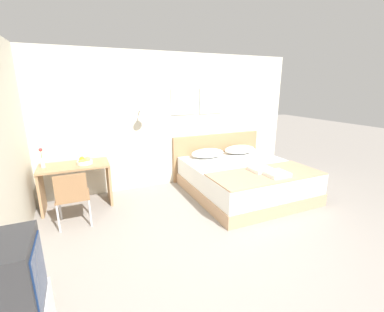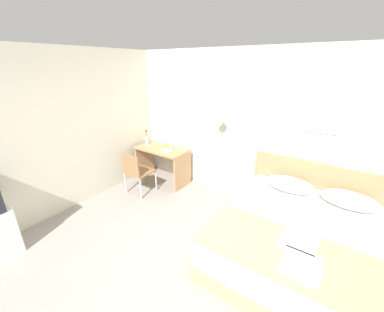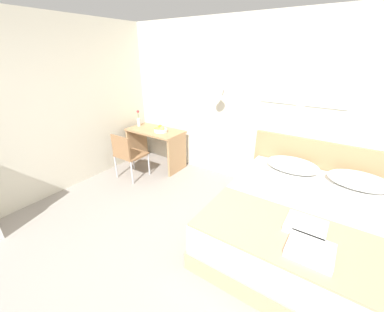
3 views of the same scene
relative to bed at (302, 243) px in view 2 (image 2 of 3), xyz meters
name	(u,v)px [view 2 (image 2 of 3)]	position (x,y,z in m)	size (l,w,h in m)	color
ground_plane	(152,303)	(-1.15, -1.51, -0.28)	(24.00, 24.00, 0.00)	gray
wall_back	(255,129)	(-1.15, 1.13, 1.05)	(5.69, 0.31, 2.65)	beige
wall_left	(3,147)	(-3.63, -1.70, 1.04)	(0.06, 5.62, 2.65)	beige
bed	(302,243)	(0.00, 0.00, 0.00)	(1.98, 2.09, 0.57)	tan
headboard	(319,193)	(0.00, 1.08, 0.21)	(2.10, 0.06, 0.98)	#A87F56
pillow_left	(289,184)	(-0.40, 0.77, 0.38)	(0.71, 0.46, 0.18)	white
pillow_right	(350,200)	(0.40, 0.77, 0.38)	(0.71, 0.46, 0.18)	white
throw_blanket	(294,255)	(0.00, -0.61, 0.30)	(1.92, 0.84, 0.02)	tan
folded_towel_near_foot	(298,243)	(0.00, -0.46, 0.34)	(0.35, 0.30, 0.06)	white
folded_towel_mid_bed	(301,265)	(0.09, -0.75, 0.34)	(0.36, 0.32, 0.06)	white
desk	(162,159)	(-2.93, 0.70, 0.23)	(1.10, 0.58, 0.75)	#A87F56
desk_chair	(136,170)	(-2.98, 0.00, 0.22)	(0.46, 0.46, 0.84)	#8E6642
fruit_bowl	(167,148)	(-2.77, 0.68, 0.51)	(0.25, 0.25, 0.12)	silver
flower_vase	(147,139)	(-3.38, 0.72, 0.59)	(0.07, 0.07, 0.33)	silver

